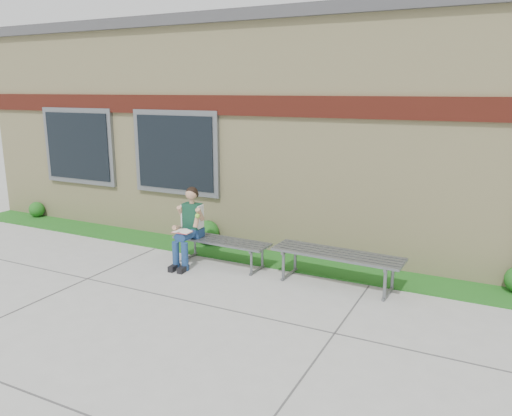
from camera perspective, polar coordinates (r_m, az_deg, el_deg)
The scene contains 8 objects.
ground at distance 6.22m, azimuth -1.60°, elevation -14.15°, with size 80.00×80.00×0.00m, color #9E9E99.
grass_strip at distance 8.40m, azimuth 6.83°, elevation -6.64°, with size 16.00×0.80×0.02m, color #175115.
school_building at distance 11.18m, azimuth 13.11°, elevation 9.10°, with size 16.20×6.22×4.20m.
bench_left at distance 8.36m, azimuth -3.97°, elevation -4.29°, with size 1.70×0.52×0.44m.
bench_right at distance 7.58m, azimuth 9.25°, elevation -5.91°, with size 1.98×0.63×0.51m.
girl at distance 8.37m, azimuth -7.69°, elevation -1.93°, with size 0.48×0.78×1.30m.
shrub_west at distance 12.51m, azimuth -23.78°, elevation -0.14°, with size 0.34×0.34×0.34m, color #175115.
shrub_mid at distance 9.49m, azimuth -5.60°, elevation -2.76°, with size 0.45×0.45×0.45m, color #175115.
Camera 1 is at (2.61, -4.85, 2.88)m, focal length 35.00 mm.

